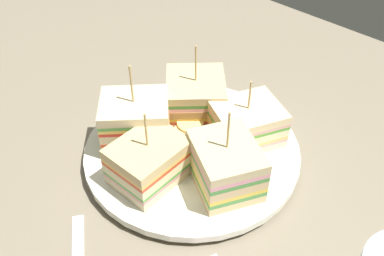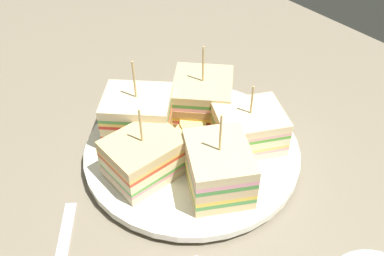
{
  "view_description": "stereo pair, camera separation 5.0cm",
  "coord_description": "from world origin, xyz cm",
  "px_view_note": "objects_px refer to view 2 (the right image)",
  "views": [
    {
      "loc": [
        25.85,
        -27.15,
        37.7
      ],
      "look_at": [
        0.0,
        0.0,
        4.7
      ],
      "focal_mm": 40.25,
      "sensor_mm": 36.0,
      "label": 1
    },
    {
      "loc": [
        29.23,
        -23.48,
        37.7
      ],
      "look_at": [
        0.0,
        0.0,
        4.7
      ],
      "focal_mm": 40.25,
      "sensor_mm": 36.0,
      "label": 2
    }
  ],
  "objects_px": {
    "sandwich_wedge_1": "(202,97)",
    "sandwich_wedge_3": "(144,157)",
    "plate": "(192,151)",
    "sandwich_wedge_0": "(248,128)",
    "sandwich_wedge_2": "(139,117)",
    "sandwich_wedge_4": "(218,168)",
    "chip_pile": "(195,132)"
  },
  "relations": [
    {
      "from": "sandwich_wedge_2",
      "to": "chip_pile",
      "type": "distance_m",
      "value": 0.07
    },
    {
      "from": "plate",
      "to": "sandwich_wedge_1",
      "type": "xyz_separation_m",
      "value": [
        -0.04,
        0.05,
        0.03
      ]
    },
    {
      "from": "sandwich_wedge_1",
      "to": "sandwich_wedge_4",
      "type": "xyz_separation_m",
      "value": [
        0.11,
        -0.07,
        0.0
      ]
    },
    {
      "from": "plate",
      "to": "sandwich_wedge_1",
      "type": "distance_m",
      "value": 0.07
    },
    {
      "from": "sandwich_wedge_1",
      "to": "plate",
      "type": "bearing_deg",
      "value": -5.63
    },
    {
      "from": "sandwich_wedge_1",
      "to": "sandwich_wedge_2",
      "type": "height_order",
      "value": "sandwich_wedge_2"
    },
    {
      "from": "sandwich_wedge_2",
      "to": "sandwich_wedge_4",
      "type": "relative_size",
      "value": 1.07
    },
    {
      "from": "sandwich_wedge_3",
      "to": "chip_pile",
      "type": "height_order",
      "value": "sandwich_wedge_3"
    },
    {
      "from": "sandwich_wedge_1",
      "to": "sandwich_wedge_0",
      "type": "bearing_deg",
      "value": 48.26
    },
    {
      "from": "sandwich_wedge_2",
      "to": "sandwich_wedge_3",
      "type": "height_order",
      "value": "sandwich_wedge_2"
    },
    {
      "from": "plate",
      "to": "chip_pile",
      "type": "bearing_deg",
      "value": 129.75
    },
    {
      "from": "plate",
      "to": "sandwich_wedge_4",
      "type": "distance_m",
      "value": 0.08
    },
    {
      "from": "sandwich_wedge_0",
      "to": "chip_pile",
      "type": "relative_size",
      "value": 1.48
    },
    {
      "from": "sandwich_wedge_0",
      "to": "sandwich_wedge_3",
      "type": "xyz_separation_m",
      "value": [
        -0.04,
        -0.12,
        0.0
      ]
    },
    {
      "from": "sandwich_wedge_0",
      "to": "sandwich_wedge_1",
      "type": "bearing_deg",
      "value": -60.83
    },
    {
      "from": "plate",
      "to": "sandwich_wedge_4",
      "type": "xyz_separation_m",
      "value": [
        0.07,
        -0.02,
        0.03
      ]
    },
    {
      "from": "sandwich_wedge_0",
      "to": "sandwich_wedge_2",
      "type": "height_order",
      "value": "sandwich_wedge_2"
    },
    {
      "from": "sandwich_wedge_2",
      "to": "chip_pile",
      "type": "relative_size",
      "value": 1.6
    },
    {
      "from": "sandwich_wedge_1",
      "to": "sandwich_wedge_4",
      "type": "relative_size",
      "value": 1.07
    },
    {
      "from": "sandwich_wedge_2",
      "to": "sandwich_wedge_4",
      "type": "distance_m",
      "value": 0.12
    },
    {
      "from": "sandwich_wedge_1",
      "to": "sandwich_wedge_4",
      "type": "height_order",
      "value": "sandwich_wedge_4"
    },
    {
      "from": "sandwich_wedge_3",
      "to": "chip_pile",
      "type": "distance_m",
      "value": 0.08
    },
    {
      "from": "sandwich_wedge_3",
      "to": "sandwich_wedge_4",
      "type": "distance_m",
      "value": 0.08
    },
    {
      "from": "sandwich_wedge_1",
      "to": "sandwich_wedge_3",
      "type": "bearing_deg",
      "value": -25.55
    },
    {
      "from": "sandwich_wedge_3",
      "to": "sandwich_wedge_0",
      "type": "bearing_deg",
      "value": -18.58
    },
    {
      "from": "sandwich_wedge_4",
      "to": "sandwich_wedge_2",
      "type": "bearing_deg",
      "value": 37.84
    },
    {
      "from": "sandwich_wedge_1",
      "to": "chip_pile",
      "type": "distance_m",
      "value": 0.05
    },
    {
      "from": "plate",
      "to": "sandwich_wedge_4",
      "type": "height_order",
      "value": "sandwich_wedge_4"
    },
    {
      "from": "sandwich_wedge_3",
      "to": "chip_pile",
      "type": "relative_size",
      "value": 1.36
    },
    {
      "from": "sandwich_wedge_2",
      "to": "sandwich_wedge_1",
      "type": "bearing_deg",
      "value": 34.65
    },
    {
      "from": "sandwich_wedge_1",
      "to": "sandwich_wedge_3",
      "type": "height_order",
      "value": "sandwich_wedge_1"
    },
    {
      "from": "plate",
      "to": "sandwich_wedge_0",
      "type": "bearing_deg",
      "value": 57.44
    }
  ]
}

